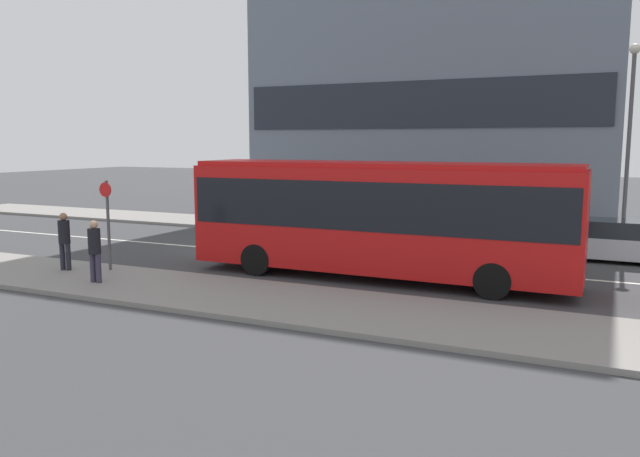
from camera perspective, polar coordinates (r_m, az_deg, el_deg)
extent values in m
plane|color=#3A3A3D|center=(23.44, -7.65, -1.97)|extent=(120.00, 120.00, 0.00)
cube|color=gray|center=(18.56, -18.05, -4.71)|extent=(44.00, 3.50, 0.13)
cube|color=gray|center=(28.84, -1.01, 0.08)|extent=(44.00, 3.50, 0.13)
cube|color=silver|center=(23.44, -7.65, -1.96)|extent=(41.80, 0.16, 0.01)
cube|color=slate|center=(32.88, 9.79, 19.13)|extent=(18.02, 4.22, 20.90)
cube|color=#1E232D|center=(30.23, 8.51, 11.15)|extent=(17.30, 0.08, 2.20)
cube|color=red|center=(18.24, 5.38, 0.95)|extent=(11.23, 2.45, 2.96)
cube|color=black|center=(18.19, 5.40, 2.34)|extent=(11.00, 2.48, 1.36)
cube|color=red|center=(18.12, 5.45, 5.83)|extent=(11.06, 2.25, 0.14)
cube|color=black|center=(20.75, -9.46, 2.46)|extent=(0.05, 2.15, 1.78)
cube|color=yellow|center=(20.68, -9.52, 5.23)|extent=(0.04, 1.71, 0.32)
cylinder|color=black|center=(18.90, -5.82, -2.85)|extent=(0.96, 0.28, 0.96)
cylinder|color=black|center=(20.81, -2.72, -1.82)|extent=(0.96, 0.28, 0.96)
cylinder|color=black|center=(16.55, 15.50, -4.64)|extent=(0.96, 0.28, 0.96)
cylinder|color=black|center=(18.70, 16.60, -3.25)|extent=(0.96, 0.28, 0.96)
cube|color=silver|center=(23.35, 25.05, -1.48)|extent=(3.96, 1.75, 0.68)
cube|color=#21262B|center=(23.27, 24.84, 0.04)|extent=(2.18, 1.54, 0.56)
cylinder|color=black|center=(22.62, 21.92, -2.06)|extent=(0.60, 0.18, 0.60)
cylinder|color=black|center=(24.18, 22.11, -1.46)|extent=(0.60, 0.18, 0.60)
cylinder|color=#23232D|center=(20.40, -22.02, -2.43)|extent=(0.15, 0.15, 0.82)
cylinder|color=#23232D|center=(20.51, -22.48, -2.40)|extent=(0.15, 0.15, 0.82)
cylinder|color=black|center=(20.34, -22.36, -0.30)|extent=(0.34, 0.34, 0.71)
sphere|color=#936B4C|center=(20.28, -22.43, 1.01)|extent=(0.23, 0.23, 0.23)
cylinder|color=#383347|center=(18.43, -20.07, -3.40)|extent=(0.15, 0.15, 0.81)
cylinder|color=#383347|center=(18.30, -19.59, -3.45)|extent=(0.15, 0.15, 0.81)
cylinder|color=black|center=(18.24, -19.94, -1.10)|extent=(0.34, 0.34, 0.70)
sphere|color=tan|center=(18.18, -20.01, 0.35)|extent=(0.23, 0.23, 0.23)
cylinder|color=#4C4C51|center=(19.92, -18.78, 0.27)|extent=(0.09, 0.09, 2.72)
cylinder|color=red|center=(19.77, -19.04, 3.38)|extent=(0.44, 0.03, 0.44)
cylinder|color=#4C4C51|center=(24.64, 26.33, 6.19)|extent=(0.14, 0.14, 6.94)
sphere|color=silver|center=(24.84, 26.85, 14.45)|extent=(0.36, 0.36, 0.36)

